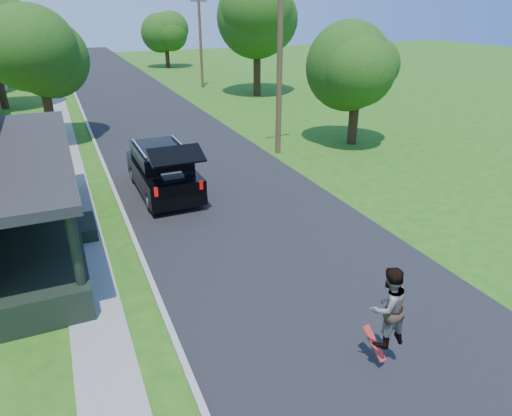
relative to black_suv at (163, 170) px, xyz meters
name	(u,v)px	position (x,y,z in m)	size (l,w,h in m)	color
ground	(317,290)	(2.15, -8.53, -0.95)	(140.00, 140.00, 0.00)	#1E5911
street	(157,125)	(2.15, 11.47, -0.95)	(8.00, 120.00, 0.02)	black
curb	(90,131)	(-1.90, 11.47, -0.95)	(0.15, 120.00, 0.12)	#999A95
sidewalk	(63,134)	(-3.45, 11.47, -0.95)	(1.30, 120.00, 0.03)	gray
black_suv	(163,170)	(0.00, 0.00, 0.00)	(2.10, 5.37, 2.50)	black
skateboarder	(388,307)	(1.94, -11.53, 0.56)	(0.89, 0.71, 1.78)	black
skateboard	(374,344)	(1.88, -11.34, -0.50)	(0.29, 0.68, 0.60)	red
tree_left_mid	(36,45)	(-3.97, 10.12, 4.15)	(5.22, 5.03, 7.73)	black
tree_right_near	(357,65)	(11.12, 3.02, 3.19)	(5.29, 5.56, 6.42)	black
tree_right_mid	(256,13)	(12.12, 18.38, 5.42)	(7.34, 7.13, 9.84)	black
tree_right_far	(165,30)	(9.58, 39.27, 3.33)	(5.75, 5.46, 6.66)	black
utility_pole_near	(280,52)	(6.65, 3.06, 4.02)	(1.72, 0.43, 9.65)	#43311F
utility_pole_far	(200,41)	(9.15, 23.96, 3.09)	(1.49, 0.26, 7.82)	#43311F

